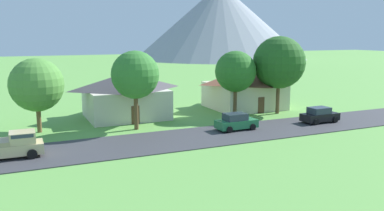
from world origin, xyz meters
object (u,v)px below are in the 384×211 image
at_px(tree_near_left, 279,63).
at_px(parked_car_green_west_end, 236,122).
at_px(tree_center, 236,72).
at_px(tree_right_of_center, 37,85).
at_px(parked_car_black_mid_west, 320,115).
at_px(house_leftmost, 244,88).
at_px(tree_near_right, 135,75).
at_px(pickup_truck_sand_east_side, 10,145).
at_px(house_left_center, 126,95).

distance_m(tree_near_left, parked_car_green_west_end, 12.05).
height_order(tree_near_left, parked_car_green_west_end, tree_near_left).
xyz_separation_m(tree_center, parked_car_green_west_end, (-3.71, -6.62, -4.42)).
relative_size(tree_near_left, tree_right_of_center, 1.28).
distance_m(parked_car_green_west_end, parked_car_black_mid_west, 10.14).
height_order(house_leftmost, tree_center, tree_center).
relative_size(tree_near_left, tree_near_right, 1.18).
distance_m(tree_right_of_center, parked_car_green_west_end, 19.98).
height_order(tree_near_right, parked_car_black_mid_west, tree_near_right).
height_order(house_leftmost, parked_car_green_west_end, house_leftmost).
bearing_deg(tree_center, house_leftmost, 47.07).
bearing_deg(parked_car_black_mid_west, pickup_truck_sand_east_side, -179.61).
bearing_deg(house_left_center, tree_near_left, -16.64).
relative_size(house_left_center, tree_center, 1.23).
bearing_deg(tree_right_of_center, parked_car_green_west_end, -21.90).
distance_m(parked_car_green_west_end, pickup_truck_sand_east_side, 20.88).
bearing_deg(tree_right_of_center, house_leftmost, 7.41).
xyz_separation_m(tree_near_left, parked_car_green_west_end, (-9.17, -5.66, -5.39)).
relative_size(tree_near_left, parked_car_black_mid_west, 2.23).
relative_size(house_leftmost, parked_car_green_west_end, 2.23).
height_order(tree_right_of_center, parked_car_black_mid_west, tree_right_of_center).
height_order(tree_center, pickup_truck_sand_east_side, tree_center).
bearing_deg(house_leftmost, house_left_center, 179.01).
bearing_deg(parked_car_green_west_end, tree_right_of_center, 158.10).
bearing_deg(house_leftmost, parked_car_green_west_end, -125.01).
bearing_deg(tree_near_left, house_leftmost, 108.97).
height_order(house_left_center, parked_car_green_west_end, house_left_center).
distance_m(house_leftmost, house_left_center, 15.90).
height_order(tree_center, tree_right_of_center, tree_center).
bearing_deg(parked_car_green_west_end, pickup_truck_sand_east_side, -177.36).
bearing_deg(tree_near_left, tree_right_of_center, 176.55).
xyz_separation_m(house_left_center, pickup_truck_sand_east_side, (-12.42, -11.88, -1.64)).
bearing_deg(tree_near_left, house_left_center, 163.36).
bearing_deg(tree_center, tree_near_right, -170.82).
bearing_deg(parked_car_black_mid_west, parked_car_green_west_end, 175.76).
distance_m(house_left_center, tree_right_of_center, 10.59).
relative_size(parked_car_green_west_end, parked_car_black_mid_west, 1.00).
relative_size(tree_near_right, pickup_truck_sand_east_side, 1.54).
height_order(tree_near_left, tree_near_right, tree_near_left).
relative_size(parked_car_black_mid_west, pickup_truck_sand_east_side, 0.81).
bearing_deg(parked_car_black_mid_west, house_leftmost, 103.09).
relative_size(house_leftmost, tree_center, 1.22).
xyz_separation_m(house_leftmost, tree_right_of_center, (-25.65, -3.34, 2.05)).
bearing_deg(tree_near_left, tree_near_right, -176.54).
bearing_deg(pickup_truck_sand_east_side, tree_near_right, 25.09).
xyz_separation_m(parked_car_green_west_end, pickup_truck_sand_east_side, (-20.85, -0.96, 0.19)).
xyz_separation_m(tree_near_right, pickup_truck_sand_east_side, (-11.79, -5.52, -4.52)).
distance_m(tree_center, pickup_truck_sand_east_side, 26.06).
bearing_deg(parked_car_black_mid_west, tree_near_right, 164.53).
bearing_deg(house_left_center, parked_car_green_west_end, -52.32).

